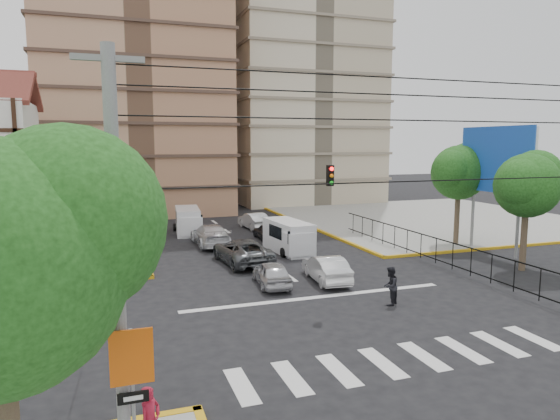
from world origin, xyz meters
name	(u,v)px	position (x,y,z in m)	size (l,w,h in m)	color
ground	(328,305)	(0.00, 0.00, 0.00)	(160.00, 160.00, 0.00)	black
sidewalk_ne	(432,218)	(20.00, 20.00, 0.07)	(26.00, 26.00, 0.15)	gray
crosswalk_stripes	(403,359)	(0.00, -6.00, 0.01)	(12.00, 2.40, 0.01)	silver
stop_line	(318,297)	(0.00, 1.20, 0.01)	(13.00, 0.40, 0.01)	silver
tower_beige	(299,5)	(14.00, 40.00, 24.00)	(17.00, 16.00, 48.00)	tan
park_fence	(435,266)	(9.00, 4.50, 0.00)	(0.10, 22.50, 1.66)	black
billboard	(497,162)	(14.45, 6.00, 6.00)	(0.36, 6.20, 8.10)	slate
tree_sw_near	(3,254)	(-10.90, -9.99, 5.27)	(5.63, 4.60, 7.57)	#473828
tree_park_a	(528,183)	(13.08, 2.01, 5.01)	(4.41, 3.60, 6.83)	#473828
tree_park_c	(460,170)	(14.09, 9.01, 5.34)	(4.65, 3.80, 7.25)	#473828
tree_tudor	(62,173)	(-11.90, 16.01, 5.22)	(5.39, 4.40, 7.43)	#473828
traffic_light_nw	(135,220)	(-7.80, 7.80, 3.11)	(0.28, 0.22, 4.40)	black
traffic_light_hanging	(352,176)	(0.00, -2.04, 5.90)	(18.00, 9.12, 0.92)	black
utility_pole_sw	(117,261)	(-9.00, -9.00, 4.77)	(1.40, 0.28, 9.00)	slate
district_sign	(132,370)	(-8.80, -9.24, 2.45)	(0.90, 0.12, 3.20)	slate
van_right_lane	(290,238)	(2.08, 10.67, 1.01)	(2.21, 4.76, 2.08)	silver
van_left_lane	(188,222)	(-3.19, 19.73, 0.99)	(2.22, 4.70, 2.05)	silver
car_silver_front_left	(272,273)	(-1.43, 3.78, 0.63)	(1.50, 3.73, 1.27)	#B6B6BB
car_white_front_right	(326,268)	(1.50, 3.58, 0.69)	(1.46, 4.19, 1.38)	white
car_grey_mid_left	(242,251)	(-1.64, 8.84, 0.75)	(2.49, 5.39, 1.50)	#565A5E
car_silver_rear_left	(210,235)	(-2.42, 14.65, 0.76)	(2.12, 5.22, 1.52)	silver
car_darkgrey_mid_right	(267,231)	(2.06, 15.47, 0.61)	(1.44, 3.58, 1.22)	#252528
car_white_rear_right	(254,221)	(2.42, 20.34, 0.69)	(1.46, 4.20, 1.38)	silver
pedestrian_crosswalk	(390,286)	(2.61, -0.88, 0.88)	(0.85, 0.66, 1.75)	black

